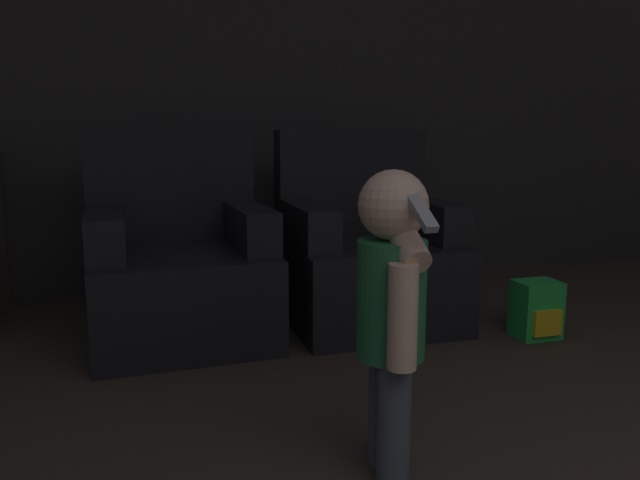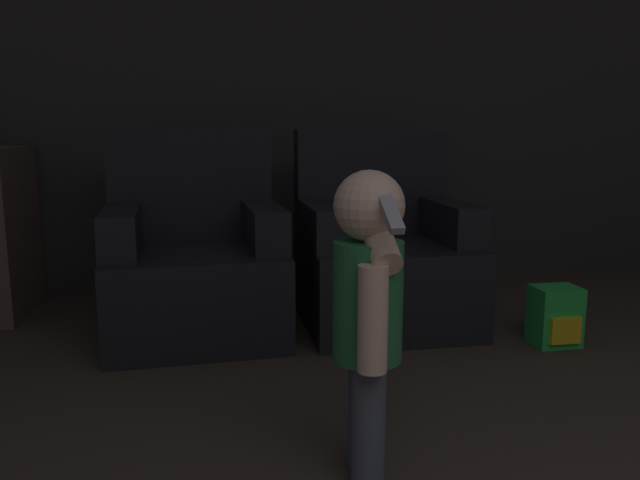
% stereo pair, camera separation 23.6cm
% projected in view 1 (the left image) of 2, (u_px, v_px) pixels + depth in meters
% --- Properties ---
extents(wall_back, '(8.40, 0.05, 2.60)m').
position_uv_depth(wall_back, '(305.00, 79.00, 3.91)').
color(wall_back, '#33302D').
rests_on(wall_back, ground_plane).
extents(armchair_left, '(0.85, 0.83, 0.99)m').
position_uv_depth(armchair_left, '(180.00, 267.00, 2.97)').
color(armchair_left, black).
rests_on(armchair_left, ground_plane).
extents(armchair_right, '(0.82, 0.80, 0.99)m').
position_uv_depth(armchair_right, '(366.00, 256.00, 3.23)').
color(armchair_right, black).
rests_on(armchair_right, ground_plane).
extents(person_toddler, '(0.19, 0.34, 0.88)m').
position_uv_depth(person_toddler, '(392.00, 300.00, 1.73)').
color(person_toddler, '#474C56').
rests_on(person_toddler, ground_plane).
extents(toy_backpack, '(0.21, 0.18, 0.28)m').
position_uv_depth(toy_backpack, '(537.00, 310.00, 2.98)').
color(toy_backpack, green).
rests_on(toy_backpack, ground_plane).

